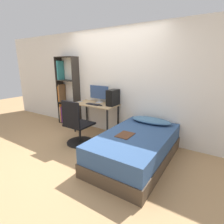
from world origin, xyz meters
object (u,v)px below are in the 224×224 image
(office_chair, at_px, (77,128))
(bed, at_px, (136,147))
(pc_tower, at_px, (113,98))
(keyboard, at_px, (93,104))
(monitor, at_px, (99,93))
(bookshelf, at_px, (65,92))

(office_chair, bearing_deg, bed, 2.72)
(bed, relative_size, pc_tower, 5.21)
(keyboard, xyz_separation_m, pc_tower, (0.43, 0.20, 0.17))
(bed, height_order, pc_tower, pc_tower)
(pc_tower, bearing_deg, office_chair, -114.25)
(monitor, relative_size, pc_tower, 1.57)
(bookshelf, xyz_separation_m, keyboard, (1.21, -0.26, -0.15))
(monitor, relative_size, keyboard, 1.59)
(bookshelf, bearing_deg, pc_tower, -2.02)
(bed, bearing_deg, bookshelf, 162.57)
(office_chair, distance_m, pc_tower, 1.08)
(bookshelf, distance_m, office_chair, 1.65)
(keyboard, bearing_deg, office_chair, -84.56)
(keyboard, bearing_deg, monitor, 96.10)
(bookshelf, bearing_deg, keyboard, -12.19)
(bed, height_order, keyboard, keyboard)
(monitor, height_order, keyboard, monitor)
(bookshelf, height_order, pc_tower, bookshelf)
(bookshelf, height_order, office_chair, bookshelf)
(keyboard, bearing_deg, bookshelf, 167.81)
(monitor, height_order, pc_tower, monitor)
(bookshelf, relative_size, bed, 0.98)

